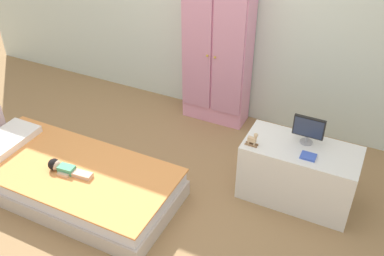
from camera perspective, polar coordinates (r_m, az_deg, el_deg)
The scene contains 9 objects.
ground_plane at distance 3.68m, azimuth -5.60°, elevation -9.35°, with size 10.00×10.00×0.02m, color #99754C.
bed at distance 3.76m, azimuth -15.65°, elevation -6.60°, with size 1.80×0.83×0.27m.
pillow at distance 4.10m, azimuth -23.55°, elevation -1.65°, with size 0.32×0.59×0.06m, color white.
doll at distance 3.63m, azimuth -16.82°, elevation -5.01°, with size 0.39×0.14×0.10m.
wardrobe at distance 4.28m, azimuth 3.38°, elevation 10.22°, with size 0.65×0.31×1.54m.
tv_stand at distance 3.60m, azimuth 13.82°, elevation -5.82°, with size 0.89×0.44×0.52m, color silver.
tv_monitor at distance 3.43m, azimuth 15.15°, elevation -0.09°, with size 0.24×0.10×0.23m.
rocking_horse_toy at distance 3.36m, azimuth 8.07°, elevation -1.50°, with size 0.10×0.04×0.12m.
book_blue at distance 3.35m, azimuth 15.12°, elevation -3.63°, with size 0.11×0.09×0.02m, color blue.
Camera 1 is at (1.48, -2.21, 2.54)m, focal length 40.36 mm.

